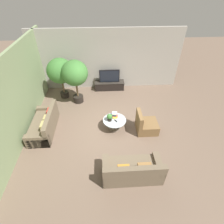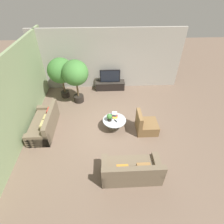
% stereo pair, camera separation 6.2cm
% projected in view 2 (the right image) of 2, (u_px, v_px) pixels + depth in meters
% --- Properties ---
extents(ground_plane, '(24.00, 24.00, 0.00)m').
position_uv_depth(ground_plane, '(110.00, 126.00, 7.13)').
color(ground_plane, brown).
extents(back_wall_stone, '(7.40, 0.12, 3.00)m').
position_uv_depth(back_wall_stone, '(108.00, 60.00, 8.73)').
color(back_wall_stone, '#A39E93').
rests_on(back_wall_stone, ground).
extents(side_wall_left, '(0.12, 7.40, 3.00)m').
position_uv_depth(side_wall_left, '(19.00, 95.00, 6.22)').
color(side_wall_left, gray).
rests_on(side_wall_left, ground).
extents(media_console, '(1.53, 0.50, 0.43)m').
position_uv_depth(media_console, '(110.00, 85.00, 9.28)').
color(media_console, black).
rests_on(media_console, ground).
extents(television, '(1.03, 0.13, 0.66)m').
position_uv_depth(television, '(110.00, 76.00, 8.95)').
color(television, black).
rests_on(television, media_console).
extents(coffee_table, '(0.91, 0.91, 0.43)m').
position_uv_depth(coffee_table, '(114.00, 122.00, 6.87)').
color(coffee_table, '#756656').
rests_on(coffee_table, ground).
extents(couch_by_wall, '(0.84, 1.86, 0.84)m').
position_uv_depth(couch_by_wall, '(45.00, 124.00, 6.81)').
color(couch_by_wall, brown).
rests_on(couch_by_wall, ground).
extents(couch_near_entry, '(1.78, 0.84, 0.84)m').
position_uv_depth(couch_near_entry, '(131.00, 171.00, 5.22)').
color(couch_near_entry, brown).
rests_on(couch_near_entry, ground).
extents(armchair_wicker, '(0.80, 0.76, 0.86)m').
position_uv_depth(armchair_wicker, '(146.00, 125.00, 6.79)').
color(armchair_wicker, brown).
rests_on(armchair_wicker, ground).
extents(potted_palm_tall, '(1.19, 1.19, 1.99)m').
position_uv_depth(potted_palm_tall, '(61.00, 71.00, 7.99)').
color(potted_palm_tall, black).
rests_on(potted_palm_tall, ground).
extents(potted_palm_corner, '(1.16, 1.16, 2.07)m').
position_uv_depth(potted_palm_corner, '(75.00, 74.00, 7.63)').
color(potted_palm_corner, black).
rests_on(potted_palm_corner, ground).
extents(potted_plant_tabletop, '(0.22, 0.22, 0.30)m').
position_uv_depth(potted_plant_tabletop, '(109.00, 117.00, 6.67)').
color(potted_plant_tabletop, black).
rests_on(potted_plant_tabletop, coffee_table).
extents(book_stack, '(0.26, 0.33, 0.16)m').
position_uv_depth(book_stack, '(114.00, 115.00, 6.92)').
color(book_stack, gold).
rests_on(book_stack, coffee_table).
extents(remote_black, '(0.12, 0.16, 0.02)m').
position_uv_depth(remote_black, '(116.00, 121.00, 6.74)').
color(remote_black, black).
rests_on(remote_black, coffee_table).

